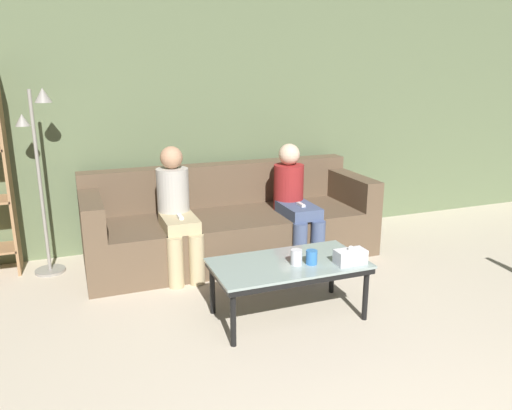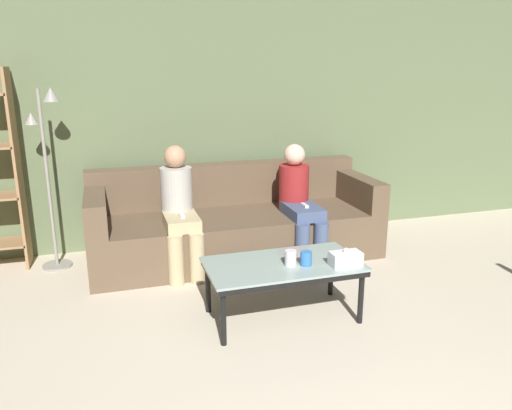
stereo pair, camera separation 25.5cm
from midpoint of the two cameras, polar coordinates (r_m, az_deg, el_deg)
wall_back at (r=5.14m, az=-6.49°, el=10.13°), size 12.00×0.06×2.60m
couch at (r=4.82m, az=-4.48°, el=-2.26°), size 2.71×0.96×0.85m
coffee_table at (r=3.60m, az=1.69°, el=-7.18°), size 1.10×0.59×0.43m
cup_near_left at (r=3.53m, az=2.57°, el=-6.00°), size 0.08×0.08×0.11m
cup_near_right at (r=3.55m, az=4.32°, el=-5.99°), size 0.08×0.08×0.10m
tissue_box at (r=3.59m, az=8.73°, el=-5.85°), size 0.22×0.12×0.13m
standing_lamp at (r=4.66m, az=-24.92°, el=4.34°), size 0.31×0.26×1.61m
seated_person_left_end at (r=4.40m, az=-10.72°, el=-0.43°), size 0.31×0.64×1.11m
seated_person_mid_left at (r=4.71m, az=2.87°, el=0.68°), size 0.31×0.67×1.08m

